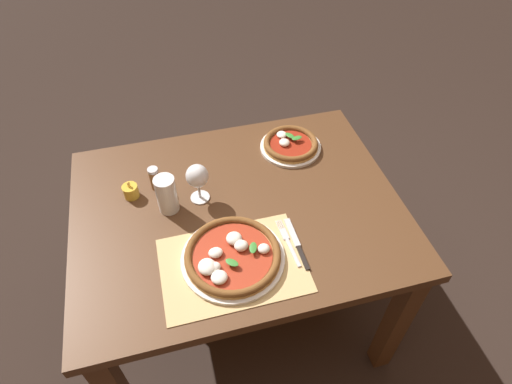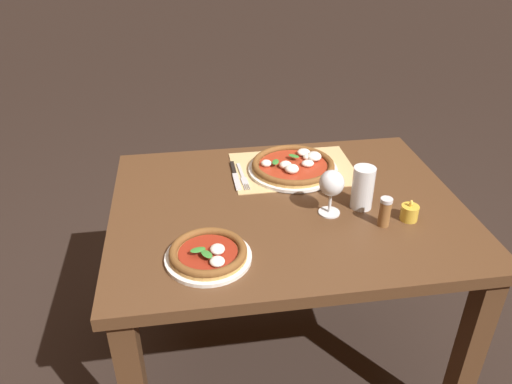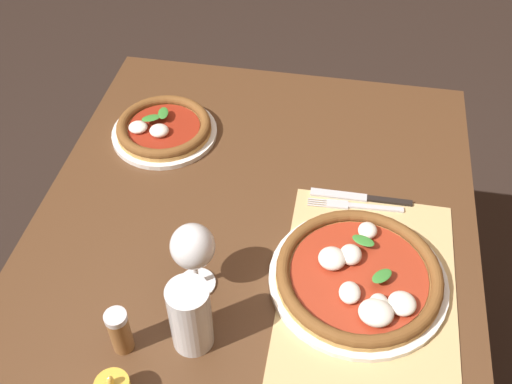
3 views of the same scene
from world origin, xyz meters
The scene contains 9 objects.
dining_table centered at (0.00, 0.00, 0.63)m, with size 1.17×0.90×0.74m.
paper_placemat centered at (-0.07, -0.24, 0.74)m, with size 0.46×0.32×0.00m, color tan.
pizza_near centered at (-0.07, -0.22, 0.76)m, with size 0.33×0.33×0.05m.
pizza_far centered at (0.28, 0.26, 0.76)m, with size 0.25×0.25×0.05m.
wine_glass centered at (-0.12, 0.08, 0.85)m, with size 0.08×0.08×0.16m.
pint_glass centered at (-0.24, 0.05, 0.81)m, with size 0.07×0.07×0.15m.
fork centered at (0.13, -0.20, 0.75)m, with size 0.03×0.20×0.00m.
knife centered at (0.15, -0.21, 0.75)m, with size 0.02×0.22×0.01m.
pepper_shaker centered at (-0.27, 0.17, 0.79)m, with size 0.04×0.04×0.10m.
Camera 3 is at (-0.75, -0.15, 1.66)m, focal length 42.00 mm.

